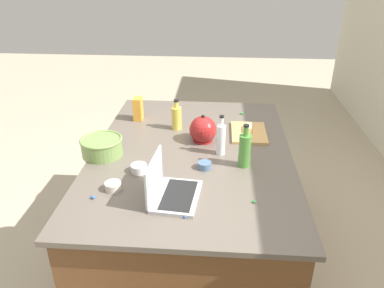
% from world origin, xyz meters
% --- Properties ---
extents(ground_plane, '(12.00, 12.00, 0.00)m').
position_xyz_m(ground_plane, '(0.00, 0.00, 0.00)').
color(ground_plane, '#B7A88E').
extents(island_counter, '(1.76, 1.24, 0.90)m').
position_xyz_m(island_counter, '(0.00, 0.00, 0.45)').
color(island_counter, brown).
rests_on(island_counter, ground).
extents(laptop, '(0.33, 0.26, 0.22)m').
position_xyz_m(laptop, '(0.50, -0.08, 0.95)').
color(laptop, '#B7B7BC').
rests_on(laptop, island_counter).
extents(mixing_bowl_large, '(0.26, 0.26, 0.11)m').
position_xyz_m(mixing_bowl_large, '(0.09, -0.55, 0.96)').
color(mixing_bowl_large, '#72934C').
rests_on(mixing_bowl_large, island_counter).
extents(bottle_vinegar, '(0.06, 0.06, 0.26)m').
position_xyz_m(bottle_vinegar, '(0.02, 0.18, 1.00)').
color(bottle_vinegar, white).
rests_on(bottle_vinegar, island_counter).
extents(bottle_oil, '(0.07, 0.07, 0.22)m').
position_xyz_m(bottle_oil, '(-0.33, -0.13, 0.99)').
color(bottle_oil, '#DBC64C').
rests_on(bottle_oil, island_counter).
extents(bottle_olive, '(0.07, 0.07, 0.26)m').
position_xyz_m(bottle_olive, '(0.16, 0.31, 1.01)').
color(bottle_olive, '#4C8C38').
rests_on(bottle_olive, island_counter).
extents(kettle, '(0.21, 0.18, 0.20)m').
position_xyz_m(kettle, '(-0.15, 0.06, 0.98)').
color(kettle, maroon).
rests_on(kettle, island_counter).
extents(cutting_board, '(0.34, 0.24, 0.02)m').
position_xyz_m(cutting_board, '(-0.28, 0.37, 0.91)').
color(cutting_board, tan).
rests_on(cutting_board, island_counter).
extents(butter_stick_left, '(0.11, 0.04, 0.04)m').
position_xyz_m(butter_stick_left, '(-0.30, 0.37, 0.94)').
color(butter_stick_left, '#F4E58C').
rests_on(butter_stick_left, cutting_board).
extents(ramekin_small, '(0.09, 0.09, 0.05)m').
position_xyz_m(ramekin_small, '(0.27, -0.28, 0.92)').
color(ramekin_small, white).
rests_on(ramekin_small, island_counter).
extents(ramekin_medium, '(0.08, 0.08, 0.04)m').
position_xyz_m(ramekin_medium, '(0.20, 0.09, 0.92)').
color(ramekin_medium, slate).
rests_on(ramekin_medium, island_counter).
extents(ramekin_wide, '(0.09, 0.09, 0.04)m').
position_xyz_m(ramekin_wide, '(0.46, -0.38, 0.92)').
color(ramekin_wide, beige).
rests_on(ramekin_wide, island_counter).
extents(candy_bag, '(0.09, 0.06, 0.17)m').
position_xyz_m(candy_bag, '(-0.47, -0.44, 0.99)').
color(candy_bag, gold).
rests_on(candy_bag, island_counter).
extents(candy_0, '(0.02, 0.02, 0.02)m').
position_xyz_m(candy_0, '(-0.63, 0.34, 0.91)').
color(candy_0, green).
rests_on(candy_0, island_counter).
extents(candy_1, '(0.01, 0.01, 0.01)m').
position_xyz_m(candy_1, '(0.67, 0.02, 0.91)').
color(candy_1, blue).
rests_on(candy_1, island_counter).
extents(candy_2, '(0.01, 0.01, 0.01)m').
position_xyz_m(candy_2, '(0.52, 0.35, 0.91)').
color(candy_2, green).
rests_on(candy_2, island_counter).
extents(candy_3, '(0.02, 0.02, 0.02)m').
position_xyz_m(candy_3, '(0.55, -0.46, 0.91)').
color(candy_3, blue).
rests_on(candy_3, island_counter).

